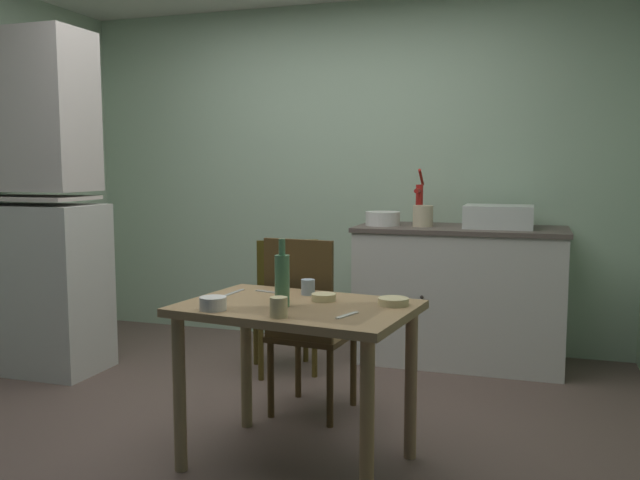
# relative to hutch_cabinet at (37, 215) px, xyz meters

# --- Properties ---
(ground_plane) EXTENTS (5.17, 5.17, 0.00)m
(ground_plane) POSITION_rel_hutch_cabinet_xyz_m (1.66, -0.49, -1.02)
(ground_plane) COLOR brown
(wall_back) EXTENTS (4.27, 0.10, 2.53)m
(wall_back) POSITION_rel_hutch_cabinet_xyz_m (1.66, 1.39, 0.25)
(wall_back) COLOR #B0CDB0
(wall_back) RESTS_ON ground
(hutch_cabinet) EXTENTS (0.81, 0.48, 2.17)m
(hutch_cabinet) POSITION_rel_hutch_cabinet_xyz_m (0.00, 0.00, 0.00)
(hutch_cabinet) COLOR silver
(hutch_cabinet) RESTS_ON ground
(counter_cabinet) EXTENTS (1.39, 0.64, 0.92)m
(counter_cabinet) POSITION_rel_hutch_cabinet_xyz_m (2.58, 1.02, -0.55)
(counter_cabinet) COLOR silver
(counter_cabinet) RESTS_ON ground
(sink_basin) EXTENTS (0.44, 0.34, 0.15)m
(sink_basin) POSITION_rel_hutch_cabinet_xyz_m (2.83, 1.02, -0.01)
(sink_basin) COLOR silver
(sink_basin) RESTS_ON counter_cabinet
(hand_pump) EXTENTS (0.05, 0.27, 0.39)m
(hand_pump) POSITION_rel_hutch_cabinet_xyz_m (2.29, 1.06, 0.08)
(hand_pump) COLOR #B21E19
(hand_pump) RESTS_ON counter_cabinet
(mixing_bowl_counter) EXTENTS (0.24, 0.24, 0.10)m
(mixing_bowl_counter) POSITION_rel_hutch_cabinet_xyz_m (2.06, 0.97, -0.04)
(mixing_bowl_counter) COLOR white
(mixing_bowl_counter) RESTS_ON counter_cabinet
(stoneware_crock) EXTENTS (0.14, 0.14, 0.14)m
(stoneware_crock) POSITION_rel_hutch_cabinet_xyz_m (2.33, 0.98, -0.02)
(stoneware_crock) COLOR beige
(stoneware_crock) RESTS_ON counter_cabinet
(dining_table) EXTENTS (1.07, 0.79, 0.73)m
(dining_table) POSITION_rel_hutch_cabinet_xyz_m (2.08, -0.81, -0.40)
(dining_table) COLOR #A38055
(dining_table) RESTS_ON ground
(chair_far_side) EXTENTS (0.44, 0.44, 0.96)m
(chair_far_side) POSITION_rel_hutch_cabinet_xyz_m (1.93, -0.25, -0.52)
(chair_far_side) COLOR #4B361C
(chair_far_side) RESTS_ON ground
(chair_by_counter) EXTENTS (0.54, 0.54, 0.88)m
(chair_by_counter) POSITION_rel_hutch_cabinet_xyz_m (1.56, 0.40, -0.55)
(chair_by_counter) COLOR #4A3C15
(chair_by_counter) RESTS_ON ground
(serving_bowl_wide) EXTENTS (0.13, 0.13, 0.03)m
(serving_bowl_wide) POSITION_rel_hutch_cabinet_xyz_m (2.48, -0.70, -0.27)
(serving_bowl_wide) COLOR beige
(serving_bowl_wide) RESTS_ON dining_table
(soup_bowl_small) EXTENTS (0.11, 0.11, 0.03)m
(soup_bowl_small) POSITION_rel_hutch_cabinet_xyz_m (2.16, -0.70, -0.27)
(soup_bowl_small) COLOR beige
(soup_bowl_small) RESTS_ON dining_table
(sauce_dish) EXTENTS (0.11, 0.11, 0.06)m
(sauce_dish) POSITION_rel_hutch_cabinet_xyz_m (1.78, -1.03, -0.26)
(sauce_dish) COLOR white
(sauce_dish) RESTS_ON dining_table
(mug_dark) EXTENTS (0.06, 0.06, 0.07)m
(mug_dark) POSITION_rel_hutch_cabinet_xyz_m (2.05, -0.59, -0.25)
(mug_dark) COLOR #9EB2C6
(mug_dark) RESTS_ON dining_table
(teacup_mint) EXTENTS (0.07, 0.07, 0.08)m
(teacup_mint) POSITION_rel_hutch_cabinet_xyz_m (2.09, -1.07, -0.25)
(teacup_mint) COLOR beige
(teacup_mint) RESTS_ON dining_table
(glass_bottle) EXTENTS (0.06, 0.06, 0.29)m
(glass_bottle) POSITION_rel_hutch_cabinet_xyz_m (2.03, -0.86, -0.17)
(glass_bottle) COLOR #4C7F56
(glass_bottle) RESTS_ON dining_table
(table_knife) EXTENTS (0.03, 0.19, 0.00)m
(table_knife) POSITION_rel_hutch_cabinet_xyz_m (1.70, -0.67, -0.29)
(table_knife) COLOR silver
(table_knife) RESTS_ON dining_table
(teaspoon_near_bowl) EXTENTS (0.13, 0.05, 0.00)m
(teaspoon_near_bowl) POSITION_rel_hutch_cabinet_xyz_m (1.84, -0.59, -0.29)
(teaspoon_near_bowl) COLOR beige
(teaspoon_near_bowl) RESTS_ON dining_table
(teaspoon_by_cup) EXTENTS (0.06, 0.14, 0.00)m
(teaspoon_by_cup) POSITION_rel_hutch_cabinet_xyz_m (2.34, -0.96, -0.29)
(teaspoon_by_cup) COLOR beige
(teaspoon_by_cup) RESTS_ON dining_table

